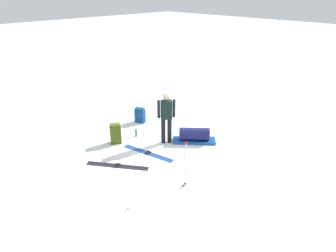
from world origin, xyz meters
TOP-DOWN VIEW (x-y plane):
  - ground_plane at (0.00, 0.00)m, footprint 80.00×80.00m
  - skier_standing at (-0.13, -0.20)m, footprint 0.47×0.38m
  - ski_pair_near at (0.76, -0.10)m, footprint 0.56×1.74m
  - ski_pair_far at (1.84, -0.19)m, footprint 1.17×1.57m
  - backpack_large_dark at (1.05, -1.33)m, footprint 0.42×0.38m
  - backpack_bright at (-0.54, -2.01)m, footprint 0.33×0.42m
  - ski_poles_planted_near at (1.19, 1.78)m, footprint 0.16×0.10m
  - gear_sled at (-0.79, 0.41)m, footprint 1.27×1.33m
  - thermos_bottle at (0.30, -1.23)m, footprint 0.07×0.07m

SIDE VIEW (x-z plane):
  - ground_plane at x=0.00m, z-range 0.00..0.00m
  - ski_pair_far at x=1.84m, z-range -0.01..0.04m
  - ski_pair_near at x=0.76m, z-range -0.01..0.04m
  - thermos_bottle at x=0.30m, z-range 0.00..0.26m
  - gear_sled at x=-0.79m, z-range -0.02..0.47m
  - backpack_bright at x=-0.54m, z-range -0.01..0.56m
  - backpack_large_dark at x=1.05m, z-range -0.01..0.67m
  - ski_poles_planted_near at x=1.19m, z-range 0.07..1.35m
  - skier_standing at x=-0.13m, z-range 0.10..1.80m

